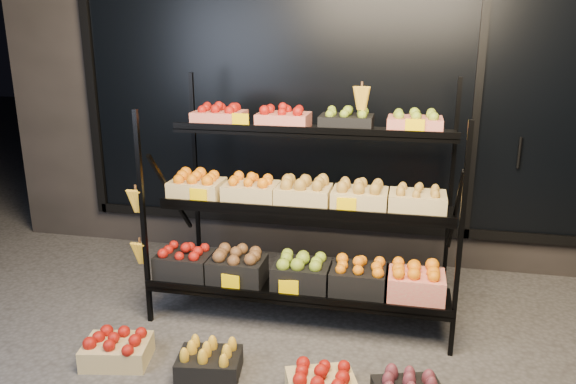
% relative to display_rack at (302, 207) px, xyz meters
% --- Properties ---
extents(ground, '(24.00, 24.00, 0.00)m').
position_rel_display_rack_xyz_m(ground, '(0.02, -0.60, -0.79)').
color(ground, '#514F4C').
rests_on(ground, ground).
extents(building, '(6.00, 2.08, 3.50)m').
position_rel_display_rack_xyz_m(building, '(0.02, 1.99, 0.96)').
color(building, '#2D2826').
rests_on(building, ground).
extents(display_rack, '(2.18, 1.02, 1.73)m').
position_rel_display_rack_xyz_m(display_rack, '(0.00, 0.00, 0.00)').
color(display_rack, black).
rests_on(display_rack, ground).
extents(floor_crate_left, '(0.44, 0.36, 0.20)m').
position_rel_display_rack_xyz_m(floor_crate_left, '(-0.98, -0.93, -0.69)').
color(floor_crate_left, '#DEC580').
rests_on(floor_crate_left, ground).
extents(floor_crate_midleft, '(0.41, 0.32, 0.19)m').
position_rel_display_rack_xyz_m(floor_crate_midleft, '(-0.38, -0.94, -0.70)').
color(floor_crate_midleft, black).
rests_on(floor_crate_midleft, ground).
extents(floor_crate_midright, '(0.45, 0.39, 0.19)m').
position_rel_display_rack_xyz_m(floor_crate_midright, '(0.31, -1.02, -0.70)').
color(floor_crate_midright, '#DEC580').
rests_on(floor_crate_midright, ground).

